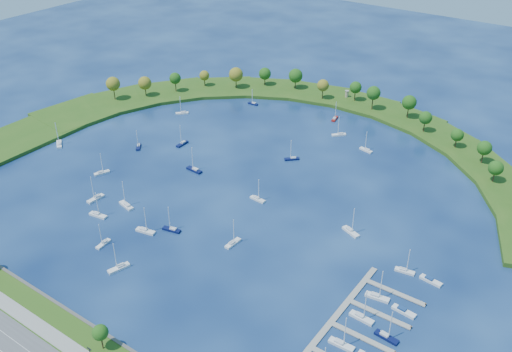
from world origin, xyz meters
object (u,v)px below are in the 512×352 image
Objects in this scene: moored_boat_13 at (103,243)px; docked_boat_11 at (431,280)px; moored_boat_1 at (339,134)px; moored_boat_8 at (172,229)px; moored_boat_2 at (119,267)px; moored_boat_11 at (126,205)px; moored_boat_18 at (258,199)px; harbor_tower at (347,94)px; docked_boat_9 at (404,311)px; docked_boat_10 at (405,270)px; moored_boat_0 at (351,231)px; docked_boat_8 at (377,296)px; docked_boat_7 at (386,336)px; dock_system at (341,344)px; moored_boat_16 at (233,243)px; moored_boat_10 at (138,146)px; moored_boat_19 at (182,143)px; moored_boat_20 at (335,118)px; moored_boat_12 at (59,144)px; moored_boat_6 at (102,172)px; docked_boat_6 at (361,317)px; moored_boat_15 at (366,150)px; moored_boat_7 at (253,103)px; moored_boat_14 at (182,112)px; moored_boat_5 at (98,214)px; moored_boat_3 at (96,198)px; moored_boat_17 at (145,230)px; docked_boat_4 at (341,344)px; moored_boat_4 at (194,169)px.

docked_boat_11 is at bearing 109.27° from moored_boat_13.
moored_boat_1 is 0.99× the size of moored_boat_8.
moored_boat_11 is at bearing -120.98° from moored_boat_2.
harbor_tower is at bearing 103.15° from moored_boat_18.
docked_boat_9 is 0.79× the size of docked_boat_10.
docked_boat_8 is (25.59, -29.67, 0.00)m from moored_boat_0.
docked_boat_8 is at bearing 129.35° from docked_boat_7.
dock_system is at bearing -33.60° from moored_boat_18.
moored_boat_0 is 49.23m from moored_boat_16.
moored_boat_0 is 126.83m from moored_boat_10.
moored_boat_13 is 89.89m from moored_boat_19.
docked_boat_9 is (162.85, -33.91, -0.23)m from moored_boat_10.
moored_boat_19 is 91.30m from moored_boat_20.
moored_boat_8 is at bearing -155.95° from moored_boat_12.
moored_boat_6 is 1.01× the size of docked_boat_10.
dock_system is at bearing 72.09° from moored_boat_1.
docked_boat_6 reaches higher than docked_boat_7.
moored_boat_11 is 1.46× the size of docked_boat_9.
docked_boat_8 is (92.29, -154.02, -3.29)m from harbor_tower.
moored_boat_2 is 1.45× the size of docked_boat_9.
moored_boat_15 is at bearing -1.11° from moored_boat_16.
moored_boat_12 is at bearing 59.68° from moored_boat_7.
moored_boat_2 reaches higher than moored_boat_14.
moored_boat_2 is 145.26m from moored_boat_15.
moored_boat_14 is 1.01× the size of docked_boat_10.
docked_boat_10 is at bearing 10.44° from moored_boat_5.
moored_boat_1 reaches higher than docked_boat_10.
dock_system is 131.93m from moored_boat_3.
moored_boat_12 is at bearing 125.78° from moored_boat_20.
dock_system is at bearing -106.38° from moored_boat_16.
moored_boat_2 is at bearing -80.42° from moored_boat_17.
moored_boat_12 reaches higher than docked_boat_10.
docked_boat_8 is at bearing 77.83° from moored_boat_1.
moored_boat_0 is 85.29m from moored_boat_17.
docked_boat_9 is at bearing 97.59° from moored_boat_3.
moored_boat_11 reaches higher than moored_boat_5.
docked_boat_7 reaches higher than moored_boat_7.
dock_system is 0.62m from docked_boat_4.
moored_boat_6 reaches higher than harbor_tower.
docked_boat_6 reaches higher than docked_boat_8.
moored_boat_7 is 0.76× the size of moored_boat_11.
dock_system is at bearing 86.88° from moored_boat_3.
moored_boat_4 is at bearing 151.73° from moored_boat_20.
moored_boat_10 is (-126.79, 3.06, -0.06)m from moored_boat_0.
moored_boat_2 is at bearing -151.41° from docked_boat_9.
harbor_tower is 0.34× the size of moored_boat_4.
moored_boat_6 is at bearing -26.18° from moored_boat_8.
moored_boat_5 reaches higher than moored_boat_8.
moored_boat_7 reaches higher than docked_boat_9.
moored_boat_19 reaches higher than moored_boat_13.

